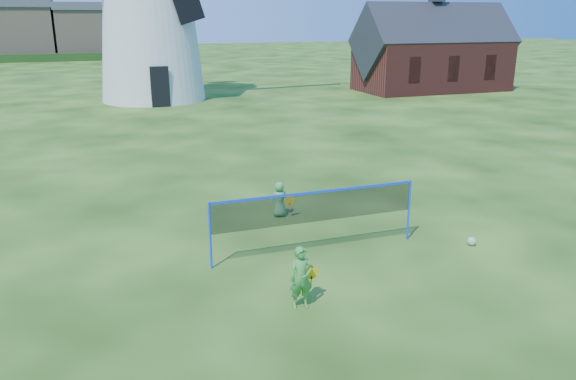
# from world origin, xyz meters

# --- Properties ---
(ground) EXTENTS (220.00, 220.00, 0.00)m
(ground) POSITION_xyz_m (0.00, 0.00, 0.00)
(ground) COLOR black
(ground) RESTS_ON ground
(chapel) EXTENTS (11.49, 5.57, 9.72)m
(chapel) POSITION_xyz_m (20.73, 25.53, 2.73)
(chapel) COLOR maroon
(chapel) RESTS_ON ground
(badminton_net) EXTENTS (5.05, 0.05, 1.55)m
(badminton_net) POSITION_xyz_m (0.73, 0.07, 1.14)
(badminton_net) COLOR blue
(badminton_net) RESTS_ON ground
(player_girl) EXTENTS (0.66, 0.37, 1.25)m
(player_girl) POSITION_xyz_m (-0.50, -2.22, 0.62)
(player_girl) COLOR #3C9039
(player_girl) RESTS_ON ground
(player_boy) EXTENTS (0.62, 0.41, 1.00)m
(player_boy) POSITION_xyz_m (0.76, 2.76, 0.50)
(player_boy) COLOR #47944F
(player_boy) RESTS_ON ground
(play_ball) EXTENTS (0.22, 0.22, 0.22)m
(play_ball) POSITION_xyz_m (4.52, -0.80, 0.11)
(play_ball) COLOR green
(play_ball) RESTS_ON ground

